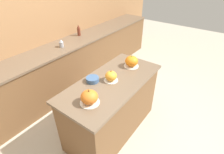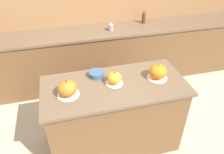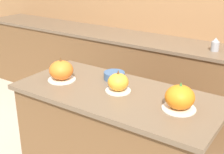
{
  "view_description": "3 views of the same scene",
  "coord_description": "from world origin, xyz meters",
  "px_view_note": "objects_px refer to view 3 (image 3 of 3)",
  "views": [
    {
      "loc": [
        -1.51,
        -1.11,
        2.21
      ],
      "look_at": [
        0.03,
        0.03,
        0.95
      ],
      "focal_mm": 28.0,
      "sensor_mm": 36.0,
      "label": 1
    },
    {
      "loc": [
        -0.48,
        -1.77,
        2.28
      ],
      "look_at": [
        -0.03,
        0.01,
        1.0
      ],
      "focal_mm": 35.0,
      "sensor_mm": 36.0,
      "label": 2
    },
    {
      "loc": [
        1.13,
        -1.72,
        1.84
      ],
      "look_at": [
        -0.07,
        0.04,
        1.0
      ],
      "focal_mm": 50.0,
      "sensor_mm": 36.0,
      "label": 3
    }
  ],
  "objects_px": {
    "pumpkin_cake_center": "(119,83)",
    "mixing_bowl": "(114,76)",
    "pumpkin_cake_right": "(180,98)",
    "pumpkin_cake_left": "(61,71)",
    "bottle_short": "(215,45)"
  },
  "relations": [
    {
      "from": "pumpkin_cake_right",
      "to": "bottle_short",
      "type": "xyz_separation_m",
      "value": [
        -0.18,
        1.34,
        0.01
      ]
    },
    {
      "from": "pumpkin_cake_left",
      "to": "mixing_bowl",
      "type": "height_order",
      "value": "pumpkin_cake_left"
    },
    {
      "from": "pumpkin_cake_left",
      "to": "mixing_bowl",
      "type": "xyz_separation_m",
      "value": [
        0.33,
        0.25,
        -0.05
      ]
    },
    {
      "from": "pumpkin_cake_center",
      "to": "mixing_bowl",
      "type": "bearing_deg",
      "value": 131.05
    },
    {
      "from": "pumpkin_cake_right",
      "to": "mixing_bowl",
      "type": "relative_size",
      "value": 1.32
    },
    {
      "from": "pumpkin_cake_left",
      "to": "pumpkin_cake_right",
      "type": "xyz_separation_m",
      "value": [
        0.97,
        0.05,
        0.0
      ]
    },
    {
      "from": "pumpkin_cake_left",
      "to": "mixing_bowl",
      "type": "bearing_deg",
      "value": 37.21
    },
    {
      "from": "pumpkin_cake_left",
      "to": "mixing_bowl",
      "type": "relative_size",
      "value": 1.31
    },
    {
      "from": "pumpkin_cake_left",
      "to": "bottle_short",
      "type": "distance_m",
      "value": 1.59
    },
    {
      "from": "pumpkin_cake_right",
      "to": "mixing_bowl",
      "type": "bearing_deg",
      "value": 162.27
    },
    {
      "from": "pumpkin_cake_center",
      "to": "pumpkin_cake_right",
      "type": "relative_size",
      "value": 0.84
    },
    {
      "from": "pumpkin_cake_center",
      "to": "mixing_bowl",
      "type": "relative_size",
      "value": 1.11
    },
    {
      "from": "pumpkin_cake_right",
      "to": "bottle_short",
      "type": "bearing_deg",
      "value": 97.8
    },
    {
      "from": "bottle_short",
      "to": "mixing_bowl",
      "type": "distance_m",
      "value": 1.22
    },
    {
      "from": "pumpkin_cake_left",
      "to": "pumpkin_cake_center",
      "type": "bearing_deg",
      "value": 8.1
    }
  ]
}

